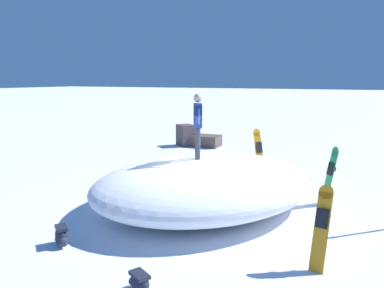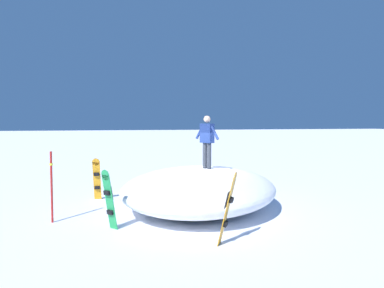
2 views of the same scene
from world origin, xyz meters
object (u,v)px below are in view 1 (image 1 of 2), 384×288
Objects in this scene: snowboard_tertiary_upright at (330,175)px; backpack_far at (139,282)px; snowboard_secondary_upright at (259,152)px; backpack_near at (62,236)px; snowboard_primary_upright at (322,227)px; snowboarder_standing at (198,121)px.

snowboard_tertiary_upright reaches higher than backpack_far.
snowboard_secondary_upright is 2.66× the size of backpack_near.
backpack_far is at bearing -178.09° from snowboard_secondary_upright.
snowboard_secondary_upright reaches higher than snowboard_primary_upright.
snowboard_secondary_upright is (3.61, -0.69, -1.44)m from snowboarder_standing.
snowboarder_standing is 3.96m from snowboard_tertiary_upright.
backpack_far is at bearing -106.62° from backpack_near.
snowboard_tertiary_upright is at bearing 3.58° from snowboard_primary_upright.
snowboarder_standing is at bearing 58.30° from snowboard_primary_upright.
snowboarder_standing reaches higher than snowboard_tertiary_upright.
snowboard_tertiary_upright is at bearing -21.20° from backpack_far.
snowboard_tertiary_upright is 2.51× the size of backpack_near.
backpack_far is at bearing -167.37° from snowboarder_standing.
backpack_far is at bearing 129.65° from snowboard_primary_upright.
snowboard_primary_upright is 5.19m from backpack_near.
snowboard_tertiary_upright is at bearing -42.20° from backpack_near.
backpack_near is at bearing 73.38° from backpack_far.
snowboarder_standing is 1.12× the size of snowboard_primary_upright.
snowboarder_standing is 2.62× the size of backpack_far.
snowboarder_standing is 1.02× the size of snowboard_secondary_upright.
snowboard_primary_upright is at bearing -74.44° from backpack_near.
snowboard_primary_upright is (-2.16, -3.50, -1.53)m from snowboarder_standing.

